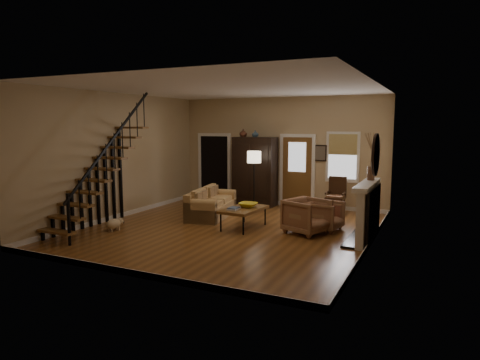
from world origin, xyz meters
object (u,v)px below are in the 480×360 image
at_px(sofa, 212,204).
at_px(coffee_table, 244,218).
at_px(armchair_left, 307,216).
at_px(armchair_right, 325,216).
at_px(floor_lamp, 254,181).
at_px(armoire, 255,171).
at_px(side_chair, 336,196).

relative_size(sofa, coffee_table, 1.51).
distance_m(armchair_left, armchair_right, 0.57).
relative_size(armchair_left, floor_lamp, 0.51).
distance_m(coffee_table, floor_lamp, 2.17).
distance_m(coffee_table, armchair_left, 1.53).
distance_m(armoire, armchair_left, 3.71).
bearing_deg(sofa, armchair_left, -22.30).
distance_m(armoire, coffee_table, 3.11).
relative_size(coffee_table, side_chair, 1.26).
bearing_deg(sofa, side_chair, 22.69).
xyz_separation_m(armchair_left, side_chair, (0.09, 2.49, 0.11)).
distance_m(armchair_right, side_chair, 2.02).
bearing_deg(armchair_left, floor_lamp, 69.96).
distance_m(armchair_left, floor_lamp, 2.84).
height_order(sofa, armchair_left, armchair_left).
height_order(armchair_left, floor_lamp, floor_lamp).
height_order(armoire, armchair_left, armoire).
height_order(armoire, armchair_right, armoire).
relative_size(armoire, coffee_table, 1.63).
bearing_deg(floor_lamp, side_chair, 16.70).
xyz_separation_m(armchair_left, floor_lamp, (-2.12, 1.83, 0.46)).
height_order(sofa, side_chair, side_chair).
relative_size(armoire, side_chair, 2.06).
height_order(floor_lamp, side_chair, floor_lamp).
height_order(armchair_left, armchair_right, armchair_left).
relative_size(armoire, armchair_right, 2.77).
xyz_separation_m(armoire, sofa, (-0.36, -2.09, -0.69)).
bearing_deg(armoire, floor_lamp, -68.05).
bearing_deg(armoire, armchair_right, -38.62).
relative_size(sofa, floor_lamp, 1.12).
xyz_separation_m(armoire, floor_lamp, (0.35, -0.86, -0.19)).
distance_m(sofa, floor_lamp, 1.50).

